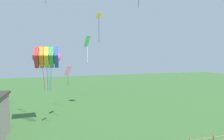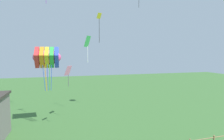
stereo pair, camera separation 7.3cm
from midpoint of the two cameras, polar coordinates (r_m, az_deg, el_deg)
kite_rainbow_parafoil at (r=19.51m, az=-20.32°, el=3.89°), size 2.87×2.25×4.64m
kite_yellow_diamond at (r=21.79m, az=-4.10°, el=15.06°), size 0.63×0.56×3.50m
kite_pink_diamond at (r=18.44m, az=-14.01°, el=-0.66°), size 0.83×0.89×2.14m
kite_green_diamond at (r=18.92m, az=-7.90°, el=8.52°), size 0.84×0.94×2.82m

